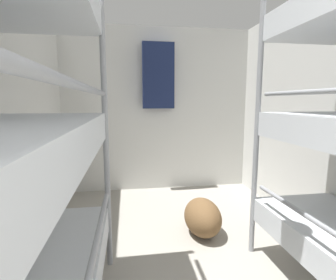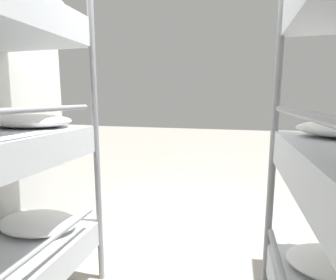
# 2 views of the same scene
# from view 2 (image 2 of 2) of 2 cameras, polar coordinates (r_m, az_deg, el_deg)

# --- Properties ---
(ground_plane) EXTENTS (20.00, 20.00, 0.00)m
(ground_plane) POSITION_cam_2_polar(r_m,az_deg,el_deg) (2.71, 4.70, -22.60)
(ground_plane) COLOR gray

